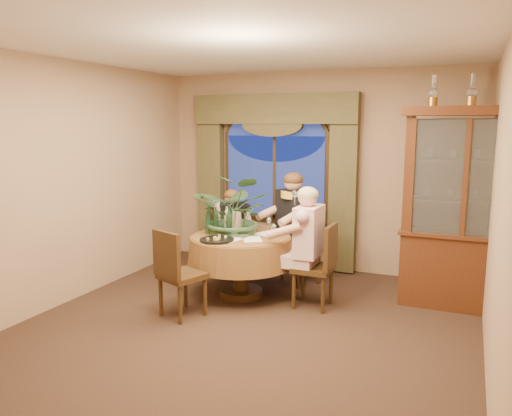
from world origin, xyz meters
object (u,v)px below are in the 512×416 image
at_px(stoneware_vase, 237,223).
at_px(centerpiece_plant, 236,183).
at_px(wine_bottle_0, 216,221).
at_px(wine_bottle_2, 229,219).
at_px(dining_table, 241,266).
at_px(oil_lamp_center, 472,90).
at_px(wine_bottle_1, 229,222).
at_px(wine_bottle_3, 209,221).
at_px(china_cabinet, 464,209).
at_px(person_pink, 309,247).
at_px(person_back, 232,233).
at_px(olive_bowl, 243,235).
at_px(chair_right, 313,266).
at_px(person_scarf, 294,228).
at_px(chair_front_left, 182,273).
at_px(oil_lamp_left, 433,91).
at_px(chair_back_right, 300,247).
at_px(wine_bottle_4, 227,220).
at_px(chair_back, 226,241).

xyz_separation_m(stoneware_vase, centerpiece_plant, (-0.02, 0.03, 0.49)).
relative_size(wine_bottle_0, wine_bottle_2, 1.00).
bearing_deg(centerpiece_plant, dining_table, -48.94).
xyz_separation_m(oil_lamp_center, stoneware_vase, (-2.54, -0.55, -1.55)).
distance_m(wine_bottle_1, wine_bottle_3, 0.27).
height_order(china_cabinet, person_pink, china_cabinet).
bearing_deg(person_back, olive_bowl, 90.75).
bearing_deg(olive_bowl, person_pink, 3.94).
bearing_deg(person_back, oil_lamp_center, 145.88).
bearing_deg(china_cabinet, dining_table, -164.95).
bearing_deg(oil_lamp_center, china_cabinet, 0.00).
relative_size(oil_lamp_center, person_pink, 0.24).
distance_m(chair_right, person_scarf, 0.90).
distance_m(chair_front_left, person_back, 1.53).
relative_size(oil_lamp_left, stoneware_vase, 1.29).
xyz_separation_m(oil_lamp_center, chair_right, (-1.53, -0.66, -1.95)).
height_order(olive_bowl, wine_bottle_3, wine_bottle_3).
bearing_deg(person_pink, wine_bottle_1, 92.73).
relative_size(person_pink, stoneware_vase, 5.26).
bearing_deg(china_cabinet, chair_back_right, 176.97).
bearing_deg(chair_right, chair_back_right, 27.98).
bearing_deg(olive_bowl, person_back, 124.19).
distance_m(chair_front_left, wine_bottle_3, 0.89).
distance_m(china_cabinet, wine_bottle_4, 2.73).
distance_m(oil_lamp_left, oil_lamp_center, 0.39).
distance_m(person_pink, wine_bottle_0, 1.19).
bearing_deg(chair_right, wine_bottle_4, 86.83).
distance_m(china_cabinet, chair_front_left, 3.19).
xyz_separation_m(chair_back, wine_bottle_0, (0.24, -0.74, 0.44)).
bearing_deg(stoneware_vase, china_cabinet, 12.30).
bearing_deg(oil_lamp_left, wine_bottle_2, -167.41).
bearing_deg(wine_bottle_4, wine_bottle_2, 100.20).
bearing_deg(wine_bottle_2, person_pink, -8.28).
xyz_separation_m(chair_right, wine_bottle_4, (-1.12, 0.07, 0.44)).
distance_m(chair_back, person_scarf, 1.02).
relative_size(person_pink, person_back, 1.15).
height_order(oil_lamp_center, wine_bottle_0, oil_lamp_center).
bearing_deg(chair_right, person_back, 63.25).
bearing_deg(oil_lamp_left, chair_back, 178.70).
bearing_deg(wine_bottle_4, chair_back_right, 43.87).
bearing_deg(chair_back, centerpiece_plant, 89.20).
bearing_deg(wine_bottle_1, wine_bottle_4, 128.17).
bearing_deg(olive_bowl, wine_bottle_1, 173.91).
height_order(person_back, wine_bottle_4, person_back).
distance_m(oil_lamp_center, person_scarf, 2.63).
relative_size(chair_back_right, chair_back, 1.00).
distance_m(oil_lamp_center, person_pink, 2.45).
xyz_separation_m(dining_table, wine_bottle_4, (-0.22, 0.06, 0.54)).
xyz_separation_m(dining_table, wine_bottle_2, (-0.23, 0.15, 0.54)).
bearing_deg(china_cabinet, oil_lamp_center, 180.00).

